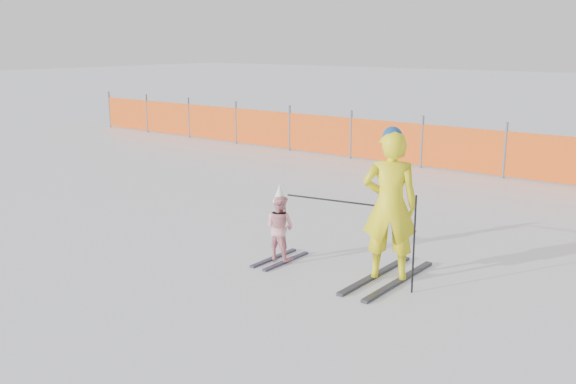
% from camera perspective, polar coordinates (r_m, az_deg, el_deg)
% --- Properties ---
extents(ground, '(120.00, 120.00, 0.00)m').
position_cam_1_polar(ground, '(8.48, -2.10, -7.21)').
color(ground, white).
rests_on(ground, ground).
extents(adult, '(0.81, 1.69, 1.96)m').
position_cam_1_polar(adult, '(8.05, 9.05, -1.17)').
color(adult, black).
rests_on(adult, ground).
extents(child, '(0.45, 0.95, 1.08)m').
position_cam_1_polar(child, '(8.78, -0.74, -3.08)').
color(child, black).
rests_on(child, ground).
extents(ski_poles, '(1.87, 0.26, 1.21)m').
position_cam_1_polar(ski_poles, '(8.05, 7.29, -2.55)').
color(ski_poles, black).
rests_on(ski_poles, ground).
extents(safety_fence, '(17.57, 0.06, 1.25)m').
position_cam_1_polar(safety_fence, '(17.34, 1.99, 5.28)').
color(safety_fence, '#595960').
rests_on(safety_fence, ground).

